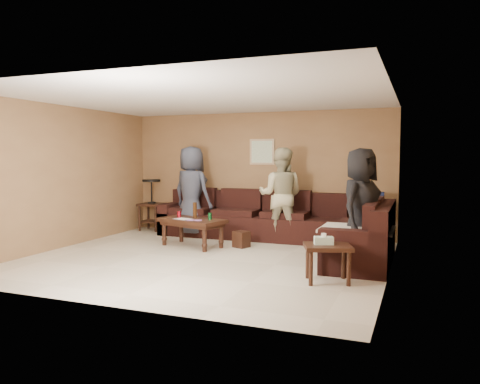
% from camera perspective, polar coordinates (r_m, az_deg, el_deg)
% --- Properties ---
extents(room, '(5.60, 5.50, 2.50)m').
position_cam_1_polar(room, '(7.26, -4.28, 4.80)').
color(room, beige).
rests_on(room, ground).
extents(sectional_sofa, '(4.65, 2.90, 0.97)m').
position_cam_1_polar(sectional_sofa, '(8.50, 5.19, -4.32)').
color(sectional_sofa, black).
rests_on(sectional_sofa, ground).
extents(coffee_table, '(1.32, 0.91, 0.78)m').
position_cam_1_polar(coffee_table, '(8.38, -5.86, -3.78)').
color(coffee_table, black).
rests_on(coffee_table, ground).
extents(end_table_left, '(0.52, 0.52, 1.11)m').
position_cam_1_polar(end_table_left, '(10.35, -10.72, -1.41)').
color(end_table_left, black).
rests_on(end_table_left, ground).
extents(side_table_right, '(0.71, 0.64, 0.63)m').
position_cam_1_polar(side_table_right, '(6.10, 10.58, -6.95)').
color(side_table_right, black).
rests_on(side_table_right, ground).
extents(waste_bin, '(0.30, 0.30, 0.28)m').
position_cam_1_polar(waste_bin, '(8.31, 0.16, -5.79)').
color(waste_bin, black).
rests_on(waste_bin, ground).
extents(wall_art, '(0.52, 0.04, 0.52)m').
position_cam_1_polar(wall_art, '(9.53, 2.70, 4.92)').
color(wall_art, tan).
rests_on(wall_art, ground).
extents(person_left, '(1.00, 0.79, 1.81)m').
position_cam_1_polar(person_left, '(9.43, -5.92, 0.07)').
color(person_left, '#313645').
rests_on(person_left, ground).
extents(person_middle, '(0.93, 0.76, 1.77)m').
position_cam_1_polar(person_middle, '(8.76, 4.99, -0.38)').
color(person_middle, tan).
rests_on(person_middle, ground).
extents(person_right, '(0.79, 0.98, 1.73)m').
position_cam_1_polar(person_right, '(7.05, 14.45, -1.81)').
color(person_right, black).
rests_on(person_right, ground).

